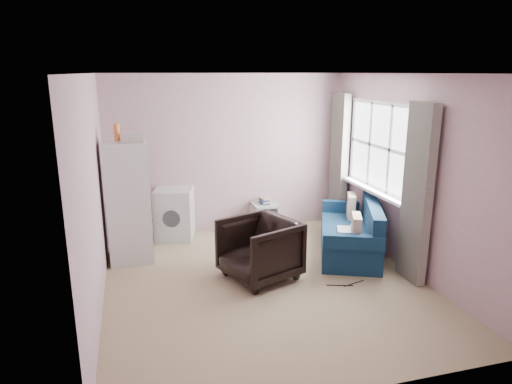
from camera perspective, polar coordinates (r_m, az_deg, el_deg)
room at (r=5.32m, az=1.38°, el=1.04°), size 3.84×4.24×2.54m
armchair at (r=5.69m, az=0.44°, el=-6.82°), size 1.01×1.04×0.84m
fridge at (r=6.36m, az=-15.67°, el=-1.09°), size 0.59×0.58×1.87m
washing_machine at (r=7.16m, az=-10.15°, el=-2.52°), size 0.69×0.69×0.79m
side_table at (r=7.48m, az=1.06°, el=-2.81°), size 0.41×0.41×0.55m
sofa at (r=6.67m, az=12.03°, el=-5.16°), size 1.38×1.86×0.76m
window_dressing at (r=6.66m, az=14.31°, el=2.11°), size 0.17×2.62×2.18m
floor_cables at (r=5.78m, az=11.28°, el=-11.26°), size 0.50×0.11×0.01m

